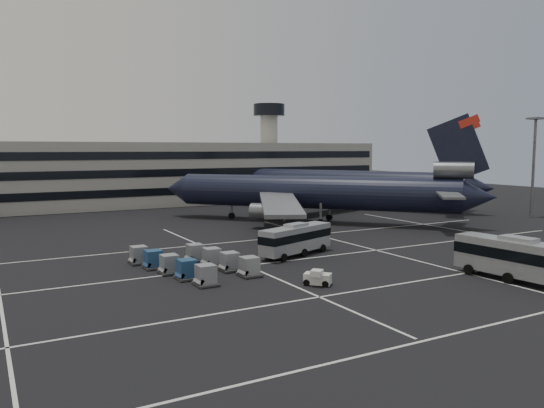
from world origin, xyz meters
The scene contains 11 objects.
ground centered at (0.00, 0.00, 0.00)m, with size 260.00×260.00×0.00m, color black.
lane_markings centered at (0.95, 0.72, 0.01)m, with size 90.00×55.62×0.01m.
terminal centered at (-2.95, 71.14, 6.93)m, with size 125.00×26.00×24.00m.
hills centered at (17.99, 170.00, -12.07)m, with size 352.00×180.00×44.00m.
lightpole_right centered at (58.00, 15.00, 11.82)m, with size 2.40×2.40×18.28m.
trijet_main centered at (19.35, 28.37, 5.25)m, with size 43.00×46.27×18.08m.
trijet_far centered at (38.82, 43.48, 5.43)m, with size 36.18×51.91×18.08m.
bus_near centered at (13.47, -14.73, 2.37)m, with size 3.97×12.48×4.34m.
bus_far centered at (1.60, 6.21, 2.10)m, with size 11.05×6.11×3.83m.
tug_b centered at (-3.83, -6.63, 0.69)m, with size 2.70×2.76×1.55m.
uld_cluster centered at (-12.09, 4.40, 0.96)m, with size 10.61×15.06×1.96m.
Camera 1 is at (-31.02, -46.76, 12.68)m, focal length 35.00 mm.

